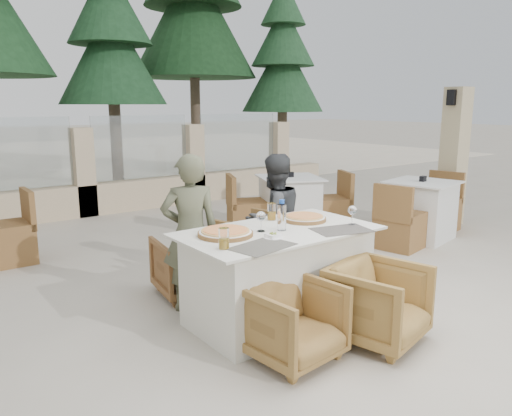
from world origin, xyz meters
TOP-DOWN VIEW (x-y plane):
  - ground at (0.00, 0.00)m, footprint 80.00×80.00m
  - perimeter_wall_far at (0.00, 4.80)m, footprint 10.00×0.34m
  - lantern_pillar at (4.20, 1.00)m, footprint 0.34×0.34m
  - pine_centre at (1.50, 7.20)m, footprint 2.20×2.20m
  - pine_mid_right at (3.80, 7.80)m, footprint 2.99×2.99m
  - pine_far_right at (5.50, 6.50)m, footprint 1.98×1.98m
  - dining_table at (-0.04, -0.11)m, footprint 1.60×0.90m
  - placemat_near_left at (-0.43, -0.41)m, footprint 0.50×0.38m
  - placemat_near_right at (0.36, -0.42)m, footprint 0.51×0.40m
  - pizza_left at (-0.48, -0.01)m, footprint 0.56×0.56m
  - pizza_right at (0.35, 0.00)m, footprint 0.46×0.46m
  - water_bottle at (-0.02, -0.13)m, footprint 0.08×0.08m
  - wine_glass_centre at (-0.18, -0.07)m, footprint 0.09×0.09m
  - wine_glass_corner at (0.56, -0.35)m, footprint 0.10×0.10m
  - beer_glass_left at (-0.68, -0.29)m, footprint 0.08×0.08m
  - beer_glass_right at (0.14, 0.20)m, footprint 0.10×0.10m
  - olive_dish at (-0.23, -0.28)m, footprint 0.13×0.13m
  - armchair_far_left at (-0.34, 0.83)m, footprint 0.67×0.69m
  - armchair_far_right at (0.42, 0.77)m, footprint 0.87×0.89m
  - armchair_near_left at (-0.37, -0.68)m, footprint 0.65×0.67m
  - armchair_near_right at (0.33, -0.85)m, footprint 0.77×0.79m
  - diner_left at (-0.49, 0.53)m, footprint 0.58×0.49m
  - diner_right at (0.48, 0.58)m, footprint 0.64×0.50m
  - bg_table_b at (1.97, 2.08)m, footprint 1.83×1.41m
  - bg_table_c at (3.09, 0.74)m, footprint 1.77×1.13m

SIDE VIEW (x-z plane):
  - ground at x=0.00m, z-range 0.00..0.00m
  - armchair_near_left at x=-0.37m, z-range 0.00..0.55m
  - armchair_far_left at x=-0.34m, z-range 0.00..0.55m
  - armchair_near_right at x=0.33m, z-range 0.00..0.60m
  - armchair_far_right at x=0.42m, z-range 0.00..0.67m
  - dining_table at x=-0.04m, z-range 0.00..0.77m
  - bg_table_b at x=1.97m, z-range 0.00..0.77m
  - bg_table_c at x=3.09m, z-range 0.00..0.77m
  - diner_right at x=0.48m, z-range 0.00..1.30m
  - diner_left at x=-0.49m, z-range 0.00..1.36m
  - placemat_near_left at x=-0.43m, z-range 0.77..0.77m
  - placemat_near_right at x=0.36m, z-range 0.77..0.77m
  - olive_dish at x=-0.23m, z-range 0.77..0.81m
  - pizza_right at x=0.35m, z-range 0.77..0.82m
  - pizza_left at x=-0.48m, z-range 0.77..0.83m
  - perimeter_wall_far at x=0.00m, z-range 0.00..1.60m
  - beer_glass_right at x=0.14m, z-range 0.77..0.92m
  - beer_glass_left at x=-0.68m, z-range 0.77..0.92m
  - wine_glass_centre at x=-0.18m, z-range 0.77..0.95m
  - wine_glass_corner at x=0.56m, z-range 0.77..0.95m
  - water_bottle at x=-0.02m, z-range 0.77..1.02m
  - lantern_pillar at x=4.20m, z-range 0.00..2.00m
  - pine_far_right at x=5.50m, z-range 0.00..4.50m
  - pine_centre at x=1.50m, z-range 0.00..5.00m
  - pine_mid_right at x=3.80m, z-range 0.00..6.80m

